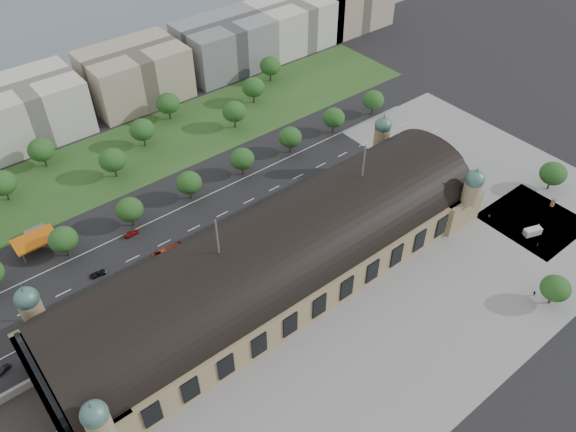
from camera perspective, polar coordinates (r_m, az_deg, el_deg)
ground at (r=182.06m, az=-1.09°, el=-6.56°), size 900.00×900.00×0.00m
station at (r=174.53m, az=-1.13°, el=-4.31°), size 150.00×48.40×44.30m
plaza_south at (r=167.73m, az=11.28°, el=-13.61°), size 190.00×48.00×0.12m
plaza_east at (r=242.52m, az=18.58°, el=5.22°), size 56.00×100.00×0.12m
road_slab at (r=198.53m, az=-12.47°, el=-2.71°), size 260.00×26.00×0.10m
grass_belt at (r=240.45m, az=-17.82°, el=5.07°), size 300.00×45.00×0.10m
petrol_station at (r=210.40m, az=-24.24°, el=-1.94°), size 14.00×13.00×5.05m
office_3 at (r=264.49m, az=-24.96°, el=9.74°), size 45.00×32.00×24.00m
office_4 at (r=277.07m, az=-15.29°, el=13.68°), size 45.00×32.00×24.00m
office_5 at (r=297.62m, az=-6.45°, el=16.86°), size 45.00×32.00×24.00m
office_6 at (r=321.68m, az=0.59°, el=19.06°), size 45.00×32.00×24.00m
office_7 at (r=346.60m, az=6.07°, el=20.56°), size 45.00×32.00×24.00m
tree_row_3 at (r=198.82m, az=-21.88°, el=-2.22°), size 9.60×9.60×11.52m
tree_row_4 at (r=203.25m, az=-15.79°, el=0.64°), size 9.60×9.60×11.52m
tree_row_5 at (r=210.34m, az=-10.03°, el=3.34°), size 9.60×9.60×11.52m
tree_row_6 at (r=219.84m, az=-4.68°, el=5.81°), size 9.60×9.60×11.52m
tree_row_7 at (r=231.44m, az=0.22°, el=8.01°), size 9.60×9.60×11.52m
tree_row_8 at (r=244.86m, az=4.66°, el=9.93°), size 9.60×9.60×11.52m
tree_row_9 at (r=259.80m, az=8.66°, el=11.59°), size 9.60×9.60×11.52m
tree_belt_4 at (r=231.18m, az=-27.05°, el=2.99°), size 10.40×10.40×12.48m
tree_belt_5 at (r=243.47m, az=-23.79°, el=6.18°), size 10.40×10.40×12.48m
tree_belt_6 at (r=227.78m, az=-17.40°, el=5.45°), size 10.40×10.40×12.48m
tree_belt_7 at (r=242.63m, az=-14.60°, el=8.48°), size 10.40×10.40×12.48m
tree_belt_8 at (r=258.59m, az=-12.10°, el=11.13°), size 10.40×10.40×12.48m
tree_belt_9 at (r=248.28m, az=-5.49°, el=10.53°), size 10.40×10.40×12.48m
tree_belt_10 at (r=266.08m, az=-3.54°, el=12.92°), size 10.40×10.40×12.48m
tree_belt_11 at (r=284.53m, az=-1.81°, el=15.00°), size 10.40×10.40×12.48m
tree_plaza_ne at (r=233.95m, az=25.34°, el=3.92°), size 10.00×10.00×11.69m
tree_plaza_s at (r=188.97m, az=25.53°, el=-6.65°), size 9.00×9.00×10.64m
traffic_car_2 at (r=193.16m, az=-18.78°, el=-5.59°), size 5.22×2.90×1.38m
traffic_car_3 at (r=203.79m, az=-15.63°, el=-1.71°), size 5.45×2.53×1.54m
traffic_car_4 at (r=208.09m, az=-2.95°, el=1.15°), size 4.30×1.81×1.45m
traffic_car_6 at (r=226.82m, az=5.94°, el=4.87°), size 4.94×2.66×1.32m
parked_car_0 at (r=179.36m, az=-26.96°, el=-13.76°), size 4.34×2.90×1.35m
parked_car_1 at (r=179.98m, az=-19.81°, el=-10.39°), size 6.14×5.58×1.59m
parked_car_2 at (r=182.60m, az=-20.72°, el=-9.81°), size 4.67×3.84×1.27m
parked_car_3 at (r=182.02m, az=-15.57°, el=-8.29°), size 4.97×4.39×1.63m
parked_car_4 at (r=180.90m, az=-17.80°, el=-9.44°), size 4.12×2.83×1.29m
parked_car_5 at (r=185.48m, az=-11.32°, el=-6.13°), size 5.79×4.30×1.46m
parked_car_6 at (r=181.55m, az=-16.44°, el=-8.74°), size 5.38×4.55×1.48m
bus_west at (r=192.97m, az=-12.11°, el=-3.59°), size 11.13×3.23×3.06m
bus_mid at (r=205.15m, az=-1.90°, el=0.82°), size 11.89×3.68×3.26m
bus_east at (r=211.36m, az=1.65°, el=2.36°), size 13.82×4.37×3.79m
van_east at (r=213.77m, az=23.51°, el=-1.50°), size 6.71×4.48×2.70m
advertising_column at (r=229.32m, az=25.32°, el=1.24°), size 1.69×1.69×3.21m
pedestrian_1 at (r=210.32m, az=24.01°, el=-2.66°), size 0.73×0.73×1.71m
pedestrian_2 at (r=215.69m, az=19.75°, el=0.02°), size 0.69×0.91×1.67m
pedestrian_4 at (r=193.13m, az=23.72°, el=-7.24°), size 0.92×1.35×1.92m
pedestrian_5 at (r=218.07m, az=24.11°, el=-0.89°), size 0.82×1.00×1.78m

